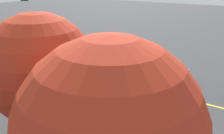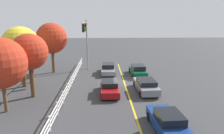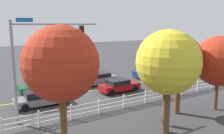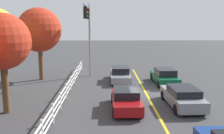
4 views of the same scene
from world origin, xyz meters
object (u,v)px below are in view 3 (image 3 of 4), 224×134
Objects in this scene: car_1 at (119,86)px; tree_3 at (219,61)px; tree_2 at (168,63)px; car_2 at (98,79)px; tree_0 at (61,64)px; car_4 at (150,72)px; car_3 at (42,86)px; car_0 at (41,98)px; tree_1 at (179,58)px.

tree_3 is at bearing -66.43° from car_1.
tree_2 reaches higher than tree_3.
tree_0 reaches higher than car_2.
tree_0 is (8.47, 11.51, 4.16)m from car_2.
car_4 reaches higher than car_2.
tree_2 is (-4.18, 13.52, 3.92)m from car_3.
tree_3 is at bearing 71.01° from car_4.
car_3 is (-1.24, -3.97, 0.04)m from car_0.
car_4 is at bearing 14.41° from car_0.
tree_2 reaches higher than tree_1.
tree_2 is at bearing 31.91° from tree_1.
car_4 is at bearing -145.22° from tree_0.
tree_1 reaches higher than car_2.
tree_1 reaches higher than car_1.
car_0 reaches higher than car_2.
car_2 is (-7.63, -3.75, 0.02)m from car_0.
car_4 is 0.69× the size of tree_0.
car_1 is 0.94× the size of car_3.
car_0 is at bearing -35.89° from tree_3.
tree_0 is 1.13× the size of tree_1.
car_3 is at bearing -57.30° from tree_1.
car_4 is 0.78× the size of tree_1.
car_2 is 0.76× the size of tree_1.
car_1 is at bearing 94.92° from car_2.
car_0 is at bearing 179.07° from car_1.
tree_0 reaches higher than tree_1.
tree_0 is (2.07, 11.72, 4.13)m from car_3.
car_0 is at bearing 23.95° from car_2.
tree_1 is (-9.46, -0.21, -0.43)m from tree_0.
tree_0 is (16.37, 11.37, 4.14)m from car_4.
car_0 is 4.16m from car_3.
car_3 is (6.87, -4.03, 0.05)m from car_1.
car_1 is 0.90× the size of car_4.
tree_2 is at bearing 163.96° from tree_0.
tree_1 is 0.92× the size of tree_2.
tree_1 is (-8.63, 7.55, 3.75)m from car_0.
tree_3 is at bearing 161.65° from tree_1.
tree_1 is at bearing -178.74° from tree_0.
tree_0 reaches higher than car_4.
tree_2 is (-6.25, 1.80, -0.22)m from tree_0.
tree_1 is (6.91, 11.16, 3.72)m from car_4.
tree_1 is at bearing -18.35° from tree_3.
car_4 is at bearing 177.22° from car_3.
car_4 is at bearing -121.75° from tree_1.
car_0 is 0.97× the size of car_4.
car_4 is (-7.43, -3.67, 0.04)m from car_1.
tree_3 reaches higher than car_3.
car_1 is at bearing 148.27° from car_3.
tree_0 reaches higher than car_3.
car_1 is 10.63m from tree_2.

